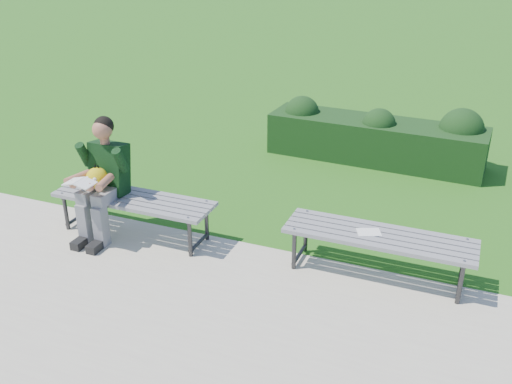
{
  "coord_description": "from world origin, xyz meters",
  "views": [
    {
      "loc": [
        2.02,
        -4.93,
        3.08
      ],
      "look_at": [
        0.08,
        -0.16,
        0.72
      ],
      "focal_mm": 40.0,
      "sensor_mm": 36.0,
      "label": 1
    }
  ],
  "objects_px": {
    "bench_right": "(379,239)",
    "bench_left": "(134,202)",
    "seated_boy": "(102,176)",
    "hedge": "(379,136)",
    "paper_sheet": "(369,232)"
  },
  "relations": [
    {
      "from": "hedge",
      "to": "paper_sheet",
      "type": "xyz_separation_m",
      "value": [
        0.49,
        -3.13,
        0.1
      ]
    },
    {
      "from": "hedge",
      "to": "bench_left",
      "type": "height_order",
      "value": "hedge"
    },
    {
      "from": "hedge",
      "to": "paper_sheet",
      "type": "bearing_deg",
      "value": -81.06
    },
    {
      "from": "bench_left",
      "to": "bench_right",
      "type": "relative_size",
      "value": 1.0
    },
    {
      "from": "bench_left",
      "to": "hedge",
      "type": "bearing_deg",
      "value": 58.42
    },
    {
      "from": "hedge",
      "to": "bench_right",
      "type": "distance_m",
      "value": 3.19
    },
    {
      "from": "seated_boy",
      "to": "bench_right",
      "type": "bearing_deg",
      "value": 5.21
    },
    {
      "from": "bench_left",
      "to": "bench_right",
      "type": "height_order",
      "value": "same"
    },
    {
      "from": "bench_right",
      "to": "paper_sheet",
      "type": "bearing_deg",
      "value": 180.0
    },
    {
      "from": "bench_left",
      "to": "seated_boy",
      "type": "height_order",
      "value": "seated_boy"
    },
    {
      "from": "bench_right",
      "to": "bench_left",
      "type": "bearing_deg",
      "value": -176.23
    },
    {
      "from": "seated_boy",
      "to": "paper_sheet",
      "type": "xyz_separation_m",
      "value": [
        2.82,
        0.27,
        -0.24
      ]
    },
    {
      "from": "seated_boy",
      "to": "hedge",
      "type": "bearing_deg",
      "value": 55.54
    },
    {
      "from": "seated_boy",
      "to": "bench_left",
      "type": "bearing_deg",
      "value": 17.33
    },
    {
      "from": "hedge",
      "to": "paper_sheet",
      "type": "height_order",
      "value": "hedge"
    }
  ]
}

